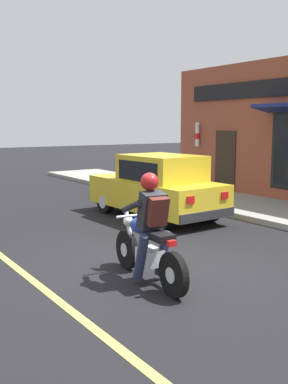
# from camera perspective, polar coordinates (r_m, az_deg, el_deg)

# --- Properties ---
(ground_plane) EXTENTS (80.00, 80.00, 0.00)m
(ground_plane) POSITION_cam_1_polar(r_m,az_deg,el_deg) (7.22, 1.71, -9.96)
(ground_plane) COLOR black
(sidewalk_curb) EXTENTS (2.60, 22.00, 0.14)m
(sidewalk_curb) POSITION_cam_1_polar(r_m,az_deg,el_deg) (12.78, 12.76, -1.69)
(sidewalk_curb) COLOR gray
(sidewalk_curb) RESTS_ON ground
(motorcycle_with_rider) EXTENTS (0.61, 2.02, 1.62)m
(motorcycle_with_rider) POSITION_cam_1_polar(r_m,az_deg,el_deg) (6.55, 0.63, -5.73)
(motorcycle_with_rider) COLOR black
(motorcycle_with_rider) RESTS_ON ground
(car_hatchback) EXTENTS (1.76, 3.83, 1.57)m
(car_hatchback) POSITION_cam_1_polar(r_m,az_deg,el_deg) (11.08, 1.64, 0.61)
(car_hatchback) COLOR black
(car_hatchback) RESTS_ON ground
(fire_hydrant) EXTENTS (0.36, 0.24, 0.88)m
(fire_hydrant) POSITION_cam_1_polar(r_m,az_deg,el_deg) (15.58, 3.39, 2.18)
(fire_hydrant) COLOR red
(fire_hydrant) RESTS_ON sidewalk_curb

